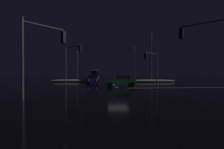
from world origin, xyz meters
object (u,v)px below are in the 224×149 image
traffic_signal_nw (72,58)px  streetlamp_right_near (151,54)px  sedan_blue (93,79)px  streetlamp_right_far (134,61)px  sedan_green_crossing (121,81)px  traffic_signal_se (207,43)px  box_truck (95,74)px  sedan_black (95,77)px  traffic_signal_ne (152,62)px  streetlamp_left_far (77,63)px  sedan_white (96,77)px  traffic_signal_sw (42,45)px  sedan_silver (93,78)px

traffic_signal_nw → streetlamp_right_near: streetlamp_right_near is taller
sedan_blue → streetlamp_right_far: size_ratio=0.44×
sedan_green_crossing → traffic_signal_nw: bearing=154.8°
traffic_signal_se → sedan_green_crossing: bearing=121.0°
sedan_blue → box_truck: (0.04, 26.44, 0.91)m
sedan_green_crossing → traffic_signal_se: bearing=-59.0°
sedan_black → streetlamp_right_far: 13.02m
traffic_signal_ne → streetlamp_left_far: 27.32m
sedan_black → traffic_signal_se: traffic_signal_se is taller
sedan_white → sedan_green_crossing: size_ratio=1.00×
traffic_signal_se → streetlamp_left_far: streetlamp_left_far is taller
traffic_signal_se → streetlamp_right_far: size_ratio=0.67×
traffic_signal_nw → sedan_white: bearing=76.4°
sedan_black → sedan_green_crossing: (4.18, -25.43, 0.00)m
sedan_green_crossing → streetlamp_left_far: size_ratio=0.51×
box_truck → traffic_signal_se: bearing=-76.5°
sedan_blue → streetlamp_right_far: (12.16, 19.67, 4.81)m
sedan_blue → traffic_signal_se: size_ratio=0.65×
sedan_green_crossing → traffic_signal_sw: 13.26m
sedan_silver → traffic_signal_sw: traffic_signal_sw is taller
sedan_white → traffic_signal_se: (10.10, -29.07, 3.73)m
box_truck → sedan_green_crossing: size_ratio=1.91×
box_truck → streetlamp_right_near: 26.13m
sedan_blue → sedan_black: (0.07, 19.13, 0.00)m
streetlamp_left_far → sedan_green_crossing: bearing=-69.8°
sedan_blue → traffic_signal_se: traffic_signal_se is taller
sedan_white → streetlamp_right_far: 14.65m
traffic_signal_ne → streetlamp_right_far: (2.05, 22.55, 1.74)m
streetlamp_left_far → traffic_signal_se: bearing=-66.6°
sedan_silver → traffic_signal_ne: size_ratio=0.78×
traffic_signal_se → streetlamp_right_far: bearing=87.2°
streetlamp_right_near → traffic_signal_sw: bearing=-127.8°
streetlamp_right_far → streetlamp_left_far: (-17.44, -0.00, -0.72)m
sedan_white → streetlamp_right_near: 15.69m
traffic_signal_sw → streetlamp_right_far: streetlamp_right_far is taller
traffic_signal_nw → streetlamp_left_far: (-1.86, 22.36, 0.44)m
sedan_blue → streetlamp_right_near: streetlamp_right_near is taller
sedan_silver → traffic_signal_sw: size_ratio=0.72×
streetlamp_right_far → sedan_blue: bearing=-121.7°
traffic_signal_se → streetlamp_right_far: (1.77, 36.17, 1.09)m
sedan_blue → sedan_white: same height
sedan_blue → sedan_green_crossing: 7.60m
traffic_signal_ne → streetlamp_right_near: 7.15m
sedan_white → box_truck: bearing=91.0°
box_truck → sedan_green_crossing: 33.02m
box_truck → traffic_signal_sw: bearing=-94.7°
sedan_blue → traffic_signal_sw: bearing=-102.1°
sedan_green_crossing → streetlamp_right_far: bearing=73.1°
sedan_silver → sedan_white: size_ratio=1.00×
sedan_silver → streetlamp_right_near: bearing=-10.0°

